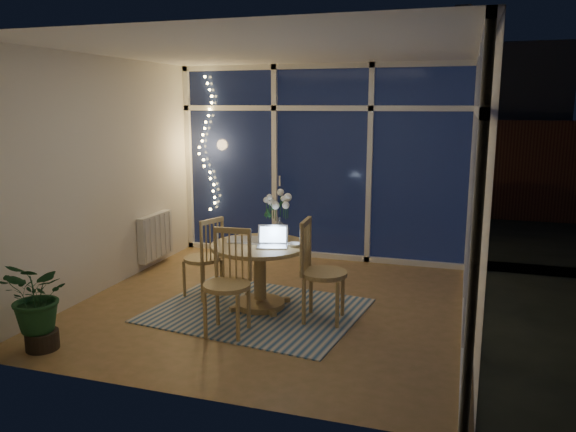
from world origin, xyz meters
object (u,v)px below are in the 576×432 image
(chair_right, at_px, (324,271))
(laptop, at_px, (272,236))
(chair_left, at_px, (202,257))
(chair_front, at_px, (227,283))
(potted_plant, at_px, (39,307))
(flower_vase, at_px, (280,228))
(dining_table, at_px, (260,276))

(chair_right, bearing_deg, laptop, 78.43)
(chair_left, bearing_deg, chair_front, 58.69)
(chair_right, distance_m, potted_plant, 2.55)
(chair_left, xyz_separation_m, chair_right, (1.43, -0.29, 0.06))
(flower_vase, bearing_deg, chair_left, -168.15)
(dining_table, xyz_separation_m, flower_vase, (0.11, 0.31, 0.45))
(chair_left, bearing_deg, dining_table, 100.36)
(dining_table, relative_size, chair_left, 1.10)
(dining_table, height_order, chair_right, chair_right)
(flower_vase, bearing_deg, laptop, -82.51)
(flower_vase, xyz_separation_m, potted_plant, (-1.56, -1.82, -0.41))
(chair_right, xyz_separation_m, flower_vase, (-0.60, 0.46, 0.28))
(chair_front, relative_size, potted_plant, 1.29)
(chair_right, bearing_deg, flower_vase, 49.41)
(chair_right, relative_size, potted_plant, 1.34)
(chair_left, distance_m, chair_right, 1.46)
(chair_right, bearing_deg, chair_left, 75.48)
(chair_front, xyz_separation_m, flower_vase, (0.16, 1.04, 0.30))
(laptop, height_order, potted_plant, laptop)
(chair_right, height_order, laptop, chair_right)
(dining_table, xyz_separation_m, potted_plant, (-1.45, -1.51, 0.04))
(dining_table, distance_m, potted_plant, 2.09)
(flower_vase, relative_size, potted_plant, 0.28)
(dining_table, relative_size, chair_right, 0.98)
(dining_table, relative_size, potted_plant, 1.31)
(dining_table, relative_size, chair_front, 1.02)
(potted_plant, bearing_deg, laptop, 41.85)
(potted_plant, bearing_deg, flower_vase, 49.46)
(chair_left, bearing_deg, laptop, 97.62)
(dining_table, bearing_deg, chair_right, -12.31)
(chair_left, relative_size, chair_front, 0.93)
(dining_table, bearing_deg, laptop, -24.60)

